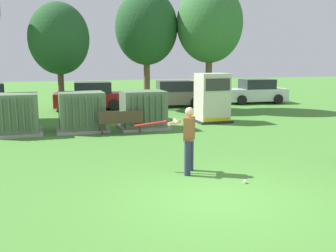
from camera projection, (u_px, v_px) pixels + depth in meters
ground_plane at (216, 198)px, 8.37m from camera, size 96.00×96.00×0.00m
transformer_west at (14, 115)px, 15.31m from camera, size 2.10×1.70×1.62m
transformer_mid_west at (82, 112)px, 16.05m from camera, size 2.10×1.70×1.62m
transformer_mid_east at (143, 110)px, 16.66m from camera, size 2.10×1.70×1.62m
generator_enclosure at (212, 98)px, 18.35m from camera, size 1.60×1.40×2.30m
park_bench at (121, 120)px, 15.55m from camera, size 1.81×0.46×0.92m
batter at (187, 136)px, 10.08m from camera, size 1.49×1.07×1.74m
sports_ball at (245, 181)px, 9.36m from camera, size 0.09×0.09×0.09m
tree_center_left at (59, 39)px, 19.46m from camera, size 3.01×3.01×5.76m
tree_center_right at (146, 28)px, 22.40m from camera, size 3.61×3.61×6.89m
tree_right at (210, 24)px, 22.18m from camera, size 3.78×3.78×7.23m
parked_car_left_of_center at (91, 97)px, 23.09m from camera, size 4.32×2.17×1.62m
parked_car_right_of_center at (173, 95)px, 24.44m from camera, size 4.38×2.32×1.62m
parked_car_rightmost at (255, 92)px, 26.35m from camera, size 4.33×2.20×1.62m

